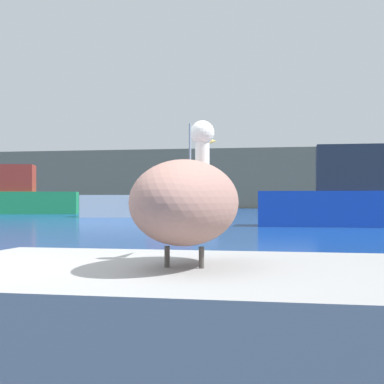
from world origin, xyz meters
The scene contains 6 objects.
hillside_backdrop centered at (0.00, 61.69, 2.90)m, with size 140.00×11.55×5.81m, color #7F755B.
pier_dock centered at (1.32, 0.27, 0.31)m, with size 3.15×2.17×0.62m, color gray.
pelican centered at (1.32, 0.28, 0.99)m, with size 0.60×1.44×0.87m.
fishing_boat_blue centered at (3.24, 19.54, 1.05)m, with size 6.76×2.16×4.73m.
fishing_boat_green centered at (-16.42, 32.65, 1.13)m, with size 7.25×4.14×5.17m.
fishing_boat_white centered at (-6.52, 28.42, 0.80)m, with size 7.35×3.48×4.93m.
Camera 1 is at (2.05, -3.13, 1.01)m, focal length 58.00 mm.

